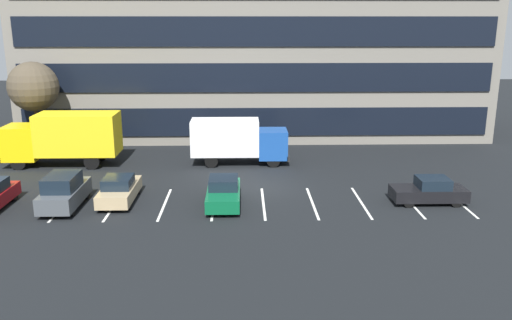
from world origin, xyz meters
The scene contains 10 objects.
ground_plane centered at (0.00, 0.00, 0.00)m, with size 120.00×120.00×0.00m, color black.
office_building centered at (0.00, 17.95, 7.20)m, with size 39.59×13.41×14.40m.
lot_markings centered at (0.00, -2.99, 0.00)m, with size 22.54×5.40×0.01m.
box_truck_blue centered at (-1.54, 5.55, 1.82)m, with size 6.96×2.30×3.23m.
box_truck_yellow_all centered at (-13.79, 5.49, 2.11)m, with size 8.08×2.68×3.75m.
sedan_forest centered at (-2.25, -3.18, 0.74)m, with size 1.82×4.35×1.56m.
sedan_tan centered at (-8.22, -2.51, 0.72)m, with size 1.78×4.26×1.53m.
sedan_black centered at (9.42, -3.13, 0.70)m, with size 4.16×1.74×1.49m.
suv_charcoal centered at (-11.03, -3.41, 0.94)m, with size 1.82×4.29×1.94m.
bare_tree centered at (-17.00, 9.16, 5.16)m, with size 3.77×3.77×7.06m.
Camera 1 is at (-1.13, -31.48, 10.15)m, focal length 37.26 mm.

